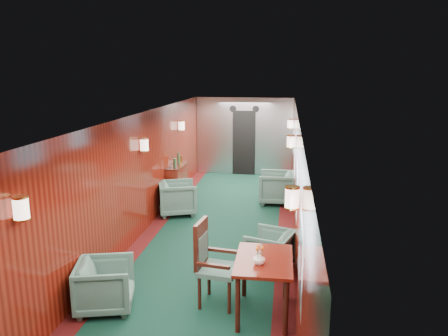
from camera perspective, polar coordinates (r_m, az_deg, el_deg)
name	(u,v)px	position (r m, az deg, el deg)	size (l,w,h in m)	color
room	(211,160)	(7.76, -1.66, 1.00)	(12.00, 12.10, 2.40)	#0D3123
bulkhead	(244,137)	(13.61, 2.66, 4.12)	(2.98, 0.17, 2.39)	silver
windows_right	(295,170)	(7.93, 9.31, -0.28)	(0.02, 8.60, 0.80)	silver
wall_sconces	(216,146)	(8.28, -0.99, 2.83)	(2.97, 7.97, 0.25)	#FFE7C6
dining_table	(264,268)	(5.90, 5.23, -12.88)	(0.75, 1.06, 0.79)	maroon
side_chair	(211,259)	(6.16, -1.75, -11.85)	(0.60, 0.62, 1.20)	#1C423C
credenza	(177,183)	(10.87, -6.13, -1.95)	(0.33, 1.04, 1.21)	maroon
flower_vase	(259,258)	(5.66, 4.61, -11.67)	(0.15, 0.15, 0.16)	white
armchair_left_near	(105,285)	(6.36, -15.26, -14.55)	(0.73, 0.75, 0.68)	#1C423C
armchair_left_far	(178,198)	(9.96, -6.07, -3.90)	(0.80, 0.83, 0.75)	#1C423C
armchair_right_near	(270,250)	(7.32, 6.00, -10.59)	(0.69, 0.71, 0.65)	#1C423C
armchair_right_far	(276,188)	(10.79, 6.86, -2.55)	(0.83, 0.86, 0.78)	#1C423C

